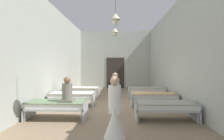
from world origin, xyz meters
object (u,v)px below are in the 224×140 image
object	(u,v)px
bed_left_row_0	(57,105)
bed_right_row_1	(153,96)
bed_left_row_1	(72,96)
nurse_mid_aisle	(115,98)
nurse_near_aisle	(115,115)
bed_right_row_0	(165,106)
patient_seated_primary	(67,92)
bed_left_row_2	(82,90)
bed_right_row_2	(146,90)

from	to	relation	value
bed_left_row_0	bed_right_row_1	xyz separation A→B (m)	(3.48, 1.90, 0.00)
bed_left_row_0	bed_left_row_1	bearing A→B (deg)	90.00
nurse_mid_aisle	bed_left_row_1	bearing A→B (deg)	-6.32
nurse_near_aisle	nurse_mid_aisle	world-z (taller)	same
bed_right_row_0	bed_left_row_1	bearing A→B (deg)	151.35
bed_left_row_1	nurse_mid_aisle	bearing A→B (deg)	-30.52
bed_right_row_0	patient_seated_primary	xyz separation A→B (m)	(-3.13, -0.05, 0.43)
bed_right_row_1	nurse_near_aisle	bearing A→B (deg)	-115.31
bed_left_row_0	bed_left_row_1	size ratio (longest dim) A/B	1.00
bed_right_row_1	nurse_near_aisle	size ratio (longest dim) A/B	1.28
bed_left_row_1	bed_left_row_2	distance (m)	1.90
bed_right_row_1	bed_left_row_2	distance (m)	3.96
bed_left_row_0	bed_right_row_2	distance (m)	5.15
bed_right_row_1	patient_seated_primary	world-z (taller)	patient_seated_primary
bed_left_row_0	bed_right_row_2	world-z (taller)	same
bed_right_row_1	nurse_mid_aisle	distance (m)	1.95
nurse_near_aisle	nurse_mid_aisle	distance (m)	2.22
bed_right_row_0	bed_left_row_1	size ratio (longest dim) A/B	1.00
bed_left_row_0	nurse_near_aisle	distance (m)	2.38
bed_right_row_0	bed_left_row_2	size ratio (longest dim) A/B	1.00
bed_left_row_2	nurse_near_aisle	xyz separation A→B (m)	(1.90, -5.23, 0.09)
bed_right_row_0	bed_left_row_1	world-z (taller)	same
patient_seated_primary	bed_right_row_0	bearing A→B (deg)	0.91
bed_left_row_1	patient_seated_primary	world-z (taller)	patient_seated_primary
bed_right_row_1	bed_left_row_2	xyz separation A→B (m)	(-3.48, 1.90, 0.00)
bed_left_row_1	bed_right_row_2	xyz separation A→B (m)	(3.48, 1.90, 0.00)
bed_right_row_0	bed_left_row_2	bearing A→B (deg)	132.47
bed_right_row_0	patient_seated_primary	distance (m)	3.16
bed_right_row_1	bed_left_row_2	bearing A→B (deg)	151.35
bed_right_row_0	bed_right_row_1	world-z (taller)	same
bed_right_row_0	bed_right_row_2	xyz separation A→B (m)	(0.00, 3.80, 0.00)
bed_left_row_0	bed_left_row_2	bearing A→B (deg)	90.00
bed_right_row_0	bed_right_row_2	distance (m)	3.80
bed_right_row_2	patient_seated_primary	distance (m)	4.98
bed_left_row_2	bed_right_row_1	bearing A→B (deg)	-28.65
bed_left_row_1	bed_right_row_1	xyz separation A→B (m)	(3.48, 0.00, 0.00)
bed_right_row_2	patient_seated_primary	size ratio (longest dim) A/B	2.37
bed_left_row_1	patient_seated_primary	distance (m)	2.03
nurse_mid_aisle	patient_seated_primary	world-z (taller)	nurse_mid_aisle
bed_right_row_1	patient_seated_primary	size ratio (longest dim) A/B	2.37
bed_right_row_0	patient_seated_primary	bearing A→B (deg)	-179.09
bed_right_row_1	bed_left_row_0	bearing A→B (deg)	-151.35
bed_right_row_0	bed_left_row_2	world-z (taller)	same
nurse_mid_aisle	bed_right_row_2	bearing A→B (deg)	-93.86
nurse_near_aisle	patient_seated_primary	xyz separation A→B (m)	(-1.55, 1.38, 0.34)
bed_left_row_1	nurse_near_aisle	size ratio (longest dim) A/B	1.28
bed_left_row_0	bed_right_row_0	xyz separation A→B (m)	(3.48, 0.00, 0.00)
nurse_mid_aisle	bed_left_row_2	bearing A→B (deg)	-33.84
nurse_near_aisle	bed_left_row_1	bearing A→B (deg)	5.41
bed_left_row_0	bed_right_row_0	distance (m)	3.48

